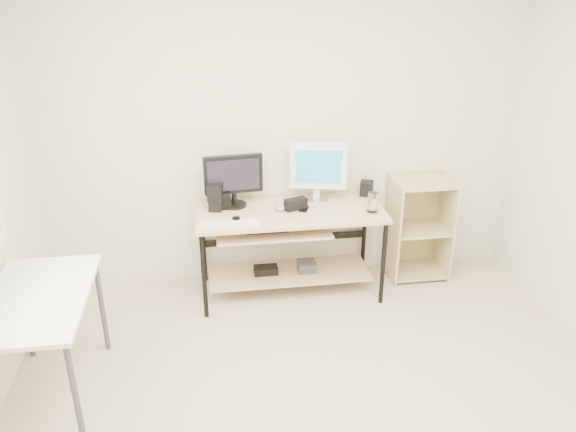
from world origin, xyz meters
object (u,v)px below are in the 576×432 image
(shelf_unit, at_px, (417,226))
(audio_controller, at_px, (226,201))
(desk, at_px, (287,234))
(white_imac, at_px, (318,167))
(black_monitor, at_px, (233,177))
(side_table, at_px, (38,308))

(shelf_unit, relative_size, audio_controller, 6.52)
(desk, distance_m, white_imac, 0.60)
(shelf_unit, bearing_deg, white_imac, 179.36)
(shelf_unit, xyz_separation_m, black_monitor, (-1.59, -0.02, 0.54))
(audio_controller, bearing_deg, side_table, -133.14)
(black_monitor, xyz_separation_m, audio_controller, (-0.07, -0.06, -0.18))
(desk, height_order, shelf_unit, shelf_unit)
(side_table, bearing_deg, black_monitor, 44.07)
(side_table, relative_size, black_monitor, 2.12)
(black_monitor, bearing_deg, side_table, -141.53)
(black_monitor, xyz_separation_m, white_imac, (0.69, 0.03, 0.04))
(desk, xyz_separation_m, audio_controller, (-0.48, 0.09, 0.28))
(desk, bearing_deg, audio_controller, 169.70)
(shelf_unit, distance_m, audio_controller, 1.69)
(side_table, bearing_deg, audio_controller, 44.21)
(side_table, distance_m, audio_controller, 1.65)
(side_table, distance_m, black_monitor, 1.76)
(desk, bearing_deg, side_table, -147.35)
(white_imac, distance_m, audio_controller, 0.79)
(white_imac, height_order, audio_controller, white_imac)
(shelf_unit, bearing_deg, audio_controller, -177.43)
(black_monitor, height_order, white_imac, white_imac)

